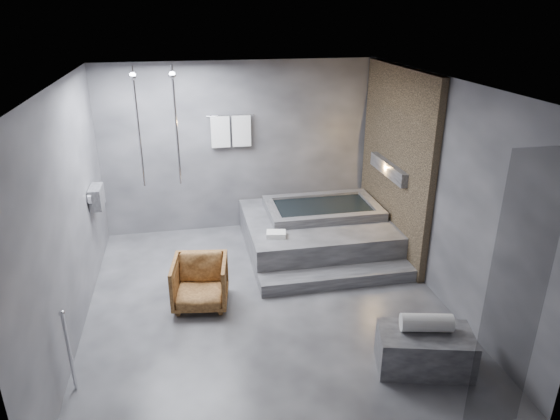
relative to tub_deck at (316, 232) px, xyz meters
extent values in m
plane|color=#303033|center=(-1.05, -1.45, -0.25)|extent=(5.00, 5.00, 0.00)
cube|color=#505053|center=(-1.05, -1.45, 2.55)|extent=(4.50, 5.00, 0.04)
cube|color=#3B3B40|center=(-1.05, 1.05, 1.15)|extent=(4.50, 0.04, 2.80)
cube|color=#3B3B40|center=(-1.05, -3.95, 1.15)|extent=(4.50, 0.04, 2.80)
cube|color=#3B3B40|center=(-3.30, -1.45, 1.15)|extent=(0.04, 5.00, 2.80)
cube|color=#3B3B40|center=(1.20, -1.45, 1.15)|extent=(0.04, 5.00, 2.80)
cube|color=#88704F|center=(1.14, -0.20, 1.15)|extent=(0.10, 2.40, 2.78)
cube|color=#FF9938|center=(1.06, -0.20, 1.05)|extent=(0.14, 1.20, 0.20)
cube|color=gray|center=(-3.21, -0.05, 0.85)|extent=(0.16, 0.42, 0.30)
imported|color=beige|center=(-3.20, -0.15, 0.80)|extent=(0.08, 0.08, 0.21)
imported|color=beige|center=(-3.20, 0.05, 0.78)|extent=(0.07, 0.07, 0.15)
cylinder|color=silver|center=(-2.05, 0.60, 1.65)|extent=(0.04, 0.04, 1.80)
cylinder|color=silver|center=(-2.60, 0.60, 1.65)|extent=(0.04, 0.04, 1.80)
cylinder|color=silver|center=(-1.20, 0.99, 1.70)|extent=(0.75, 0.02, 0.02)
cube|color=white|center=(-1.37, 0.97, 1.45)|extent=(0.30, 0.06, 0.50)
cube|color=white|center=(-1.03, 0.97, 1.45)|extent=(0.30, 0.06, 0.50)
cylinder|color=silver|center=(-3.20, -2.65, 0.20)|extent=(0.04, 0.04, 0.90)
cube|color=black|center=(0.60, -3.90, 1.10)|extent=(0.55, 0.01, 2.60)
cube|color=#353538|center=(0.00, 0.00, 0.00)|extent=(2.20, 2.00, 0.50)
cube|color=#353538|center=(0.00, -1.18, -0.16)|extent=(2.20, 0.36, 0.18)
cube|color=#323234|center=(0.38, -3.02, -0.03)|extent=(1.07, 0.76, 0.44)
imported|color=#4A2B12|center=(-1.88, -1.34, 0.07)|extent=(0.77, 0.79, 0.63)
cylinder|color=silver|center=(0.39, -2.97, 0.28)|extent=(0.56, 0.30, 0.19)
cube|color=white|center=(-0.75, -0.56, 0.29)|extent=(0.31, 0.25, 0.07)
camera|label=1|loc=(-1.94, -6.94, 3.34)|focal=32.00mm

